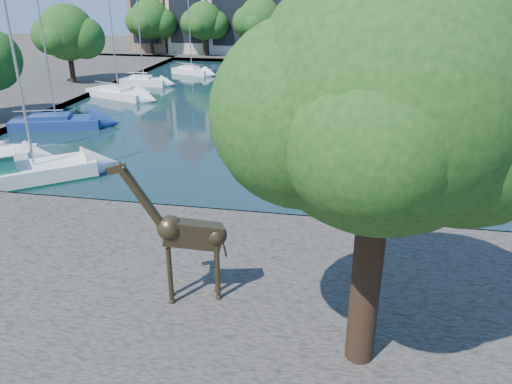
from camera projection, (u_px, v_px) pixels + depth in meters
ground at (198, 216)px, 23.91m from camera, size 160.00×160.00×0.00m
water_basin at (273, 104)px, 45.62m from camera, size 38.00×50.00×0.08m
near_quay at (140, 295)px, 17.48m from camera, size 50.00×14.00×0.50m
far_quay at (306, 55)px, 74.51m from camera, size 60.00×16.00×0.50m
left_quay at (26, 91)px, 49.74m from camera, size 14.00×52.00×0.50m
plane_tree at (389, 109)px, 11.48m from camera, size 8.32×6.40×10.62m
townhouse_west_end at (156, 3)px, 75.59m from camera, size 5.44×9.18×14.93m
townhouse_west_inner at (236, 4)px, 73.49m from camera, size 6.43×9.18×15.15m
townhouse_east_inner at (322, 1)px, 71.24m from camera, size 5.94×9.18×15.79m
townhouse_east_end at (415, 7)px, 69.30m from camera, size 5.44×9.18×14.43m
far_tree_far_west at (151, 21)px, 71.28m from camera, size 7.28×5.60×7.68m
far_tree_west at (205, 22)px, 69.98m from camera, size 6.76×5.20×7.36m
far_tree_mid_west at (261, 21)px, 68.55m from camera, size 7.80×6.00×8.00m
far_tree_mid_east at (319, 23)px, 67.27m from camera, size 7.02×5.40×7.52m
far_tree_east at (380, 23)px, 65.88m from camera, size 7.54×5.80×7.84m
far_tree_far_east at (443, 26)px, 64.60m from camera, size 6.76×5.20×7.36m
side_tree_left_far at (68, 34)px, 50.84m from camera, size 7.28×5.60×7.88m
giraffe_statue at (185, 234)px, 15.98m from camera, size 3.35×1.50×4.93m
motorsailer at (10, 172)px, 27.10m from camera, size 7.91×7.10×9.83m
sailboat_left_b at (56, 120)px, 37.84m from camera, size 6.91×4.18×11.56m
sailboat_left_c at (119, 92)px, 47.73m from camera, size 6.91×4.38×10.82m
sailboat_left_d at (144, 80)px, 53.35m from camera, size 4.91×1.76×9.04m
sailboat_left_e at (192, 70)px, 59.69m from camera, size 5.10×3.21×9.76m
sailboat_right_a at (492, 169)px, 28.17m from camera, size 6.95×3.48×9.59m
sailboat_right_b at (411, 106)px, 42.25m from camera, size 5.90×2.90×11.36m
sailboat_right_c at (406, 95)px, 46.48m from camera, size 5.51×3.45×10.25m
sailboat_right_d at (412, 82)px, 51.87m from camera, size 5.26×2.79×10.19m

